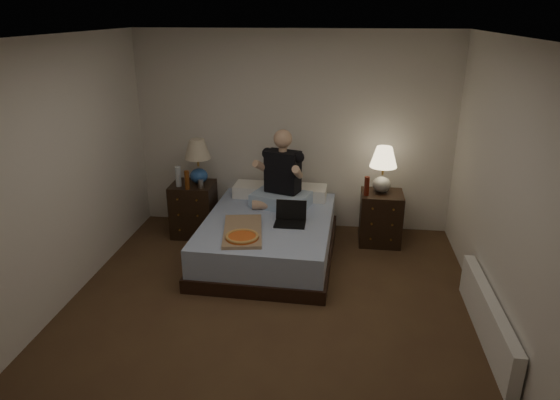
# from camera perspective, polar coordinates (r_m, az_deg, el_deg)

# --- Properties ---
(floor) EXTENTS (4.00, 4.50, 0.00)m
(floor) POSITION_cam_1_polar(r_m,az_deg,el_deg) (4.78, -1.38, -13.46)
(floor) COLOR brown
(floor) RESTS_ON ground
(ceiling) EXTENTS (4.00, 4.50, 0.00)m
(ceiling) POSITION_cam_1_polar(r_m,az_deg,el_deg) (3.95, -1.70, 18.02)
(ceiling) COLOR white
(ceiling) RESTS_ON ground
(wall_back) EXTENTS (4.00, 0.00, 2.50)m
(wall_back) POSITION_cam_1_polar(r_m,az_deg,el_deg) (6.35, 1.53, 7.71)
(wall_back) COLOR silver
(wall_back) RESTS_ON ground
(wall_front) EXTENTS (4.00, 0.00, 2.50)m
(wall_front) POSITION_cam_1_polar(r_m,az_deg,el_deg) (2.28, -10.46, -18.99)
(wall_front) COLOR silver
(wall_front) RESTS_ON ground
(wall_left) EXTENTS (0.00, 4.50, 2.50)m
(wall_left) POSITION_cam_1_polar(r_m,az_deg,el_deg) (4.91, -25.30, 1.68)
(wall_left) COLOR silver
(wall_left) RESTS_ON ground
(wall_right) EXTENTS (0.00, 4.50, 2.50)m
(wall_right) POSITION_cam_1_polar(r_m,az_deg,el_deg) (4.39, 25.25, -0.43)
(wall_right) COLOR silver
(wall_right) RESTS_ON ground
(bed) EXTENTS (1.48, 1.93, 0.47)m
(bed) POSITION_cam_1_polar(r_m,az_deg,el_deg) (5.79, -1.34, -4.28)
(bed) COLOR #5D7EBA
(bed) RESTS_ON floor
(nightstand_left) EXTENTS (0.53, 0.48, 0.68)m
(nightstand_left) POSITION_cam_1_polar(r_m,az_deg,el_deg) (6.41, -9.82, -1.04)
(nightstand_left) COLOR black
(nightstand_left) RESTS_ON floor
(nightstand_right) EXTENTS (0.50, 0.45, 0.65)m
(nightstand_right) POSITION_cam_1_polar(r_m,az_deg,el_deg) (6.21, 11.42, -2.03)
(nightstand_right) COLOR black
(nightstand_right) RESTS_ON floor
(lamp_left) EXTENTS (0.38, 0.38, 0.56)m
(lamp_left) POSITION_cam_1_polar(r_m,az_deg,el_deg) (6.22, -9.35, 4.37)
(lamp_left) COLOR #2A549B
(lamp_left) RESTS_ON nightstand_left
(lamp_right) EXTENTS (0.36, 0.36, 0.56)m
(lamp_right) POSITION_cam_1_polar(r_m,az_deg,el_deg) (6.04, 11.67, 3.40)
(lamp_right) COLOR gray
(lamp_right) RESTS_ON nightstand_right
(water_bottle) EXTENTS (0.07, 0.07, 0.25)m
(water_bottle) POSITION_cam_1_polar(r_m,az_deg,el_deg) (6.19, -11.55, 2.65)
(water_bottle) COLOR silver
(water_bottle) RESTS_ON nightstand_left
(soda_can) EXTENTS (0.07, 0.07, 0.10)m
(soda_can) POSITION_cam_1_polar(r_m,az_deg,el_deg) (6.12, -9.05, 1.86)
(soda_can) COLOR #9F9E9A
(soda_can) RESTS_ON nightstand_left
(beer_bottle_left) EXTENTS (0.06, 0.06, 0.23)m
(beer_bottle_left) POSITION_cam_1_polar(r_m,az_deg,el_deg) (6.08, -10.58, 2.26)
(beer_bottle_left) COLOR #62300E
(beer_bottle_left) RESTS_ON nightstand_left
(beer_bottle_right) EXTENTS (0.06, 0.06, 0.23)m
(beer_bottle_right) POSITION_cam_1_polar(r_m,az_deg,el_deg) (5.95, 9.88, 1.58)
(beer_bottle_right) COLOR #55180C
(beer_bottle_right) RESTS_ON nightstand_right
(person) EXTENTS (0.79, 0.70, 0.93)m
(person) POSITION_cam_1_polar(r_m,az_deg,el_deg) (5.91, 0.12, 3.56)
(person) COLOR black
(person) RESTS_ON bed
(laptop) EXTENTS (0.34, 0.28, 0.24)m
(laptop) POSITION_cam_1_polar(r_m,az_deg,el_deg) (5.48, 1.16, -1.68)
(laptop) COLOR black
(laptop) RESTS_ON bed
(pizza_box) EXTENTS (0.52, 0.82, 0.08)m
(pizza_box) POSITION_cam_1_polar(r_m,az_deg,el_deg) (5.14, -4.35, -4.31)
(pizza_box) COLOR tan
(pizza_box) RESTS_ON bed
(radiator) EXTENTS (0.10, 1.60, 0.40)m
(radiator) POSITION_cam_1_polar(r_m,az_deg,el_deg) (4.79, 22.60, -12.34)
(radiator) COLOR white
(radiator) RESTS_ON floor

